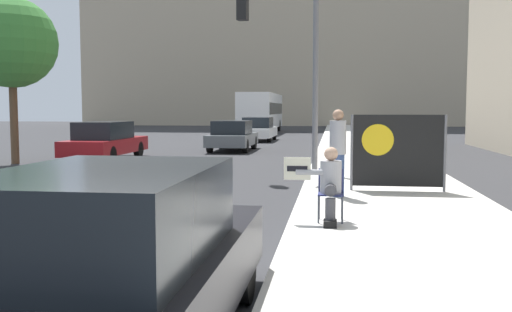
{
  "coord_description": "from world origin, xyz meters",
  "views": [
    {
      "loc": [
        2.59,
        -6.04,
        1.96
      ],
      "look_at": [
        0.95,
        6.03,
        0.96
      ],
      "focal_mm": 40.0,
      "sensor_mm": 36.0,
      "label": 1
    }
  ],
  "objects_px": {
    "street_tree_near_curb": "(11,43)",
    "jogger_on_sidewalk": "(338,152)",
    "protest_banner": "(397,151)",
    "parked_car_curbside": "(113,265)",
    "car_on_road_nearest": "(105,141)",
    "car_on_road_midblock": "(233,136)",
    "traffic_light_pole": "(287,43)",
    "seated_protester": "(329,182)",
    "city_bus_on_road": "(261,110)",
    "car_on_road_distant": "(258,129)"
  },
  "relations": [
    {
      "from": "street_tree_near_curb",
      "to": "jogger_on_sidewalk",
      "type": "bearing_deg",
      "value": -32.86
    },
    {
      "from": "protest_banner",
      "to": "parked_car_curbside",
      "type": "height_order",
      "value": "protest_banner"
    },
    {
      "from": "car_on_road_nearest",
      "to": "car_on_road_midblock",
      "type": "xyz_separation_m",
      "value": [
        4.0,
        5.52,
        -0.02
      ]
    },
    {
      "from": "car_on_road_midblock",
      "to": "street_tree_near_curb",
      "type": "xyz_separation_m",
      "value": [
        -6.67,
        -7.32,
        3.59
      ]
    },
    {
      "from": "traffic_light_pole",
      "to": "seated_protester",
      "type": "bearing_deg",
      "value": -80.34
    },
    {
      "from": "protest_banner",
      "to": "traffic_light_pole",
      "type": "relative_size",
      "value": 0.37
    },
    {
      "from": "car_on_road_midblock",
      "to": "city_bus_on_road",
      "type": "distance_m",
      "value": 21.02
    },
    {
      "from": "car_on_road_distant",
      "to": "city_bus_on_road",
      "type": "relative_size",
      "value": 0.43
    },
    {
      "from": "parked_car_curbside",
      "to": "car_on_road_nearest",
      "type": "relative_size",
      "value": 0.94
    },
    {
      "from": "seated_protester",
      "to": "parked_car_curbside",
      "type": "distance_m",
      "value": 5.12
    },
    {
      "from": "car_on_road_nearest",
      "to": "car_on_road_midblock",
      "type": "height_order",
      "value": "car_on_road_nearest"
    },
    {
      "from": "seated_protester",
      "to": "city_bus_on_road",
      "type": "height_order",
      "value": "city_bus_on_road"
    },
    {
      "from": "traffic_light_pole",
      "to": "car_on_road_distant",
      "type": "distance_m",
      "value": 18.92
    },
    {
      "from": "street_tree_near_curb",
      "to": "traffic_light_pole",
      "type": "bearing_deg",
      "value": -14.52
    },
    {
      "from": "seated_protester",
      "to": "street_tree_near_curb",
      "type": "relative_size",
      "value": 0.2
    },
    {
      "from": "car_on_road_distant",
      "to": "car_on_road_midblock",
      "type": "bearing_deg",
      "value": -90.78
    },
    {
      "from": "car_on_road_midblock",
      "to": "city_bus_on_road",
      "type": "relative_size",
      "value": 0.41
    },
    {
      "from": "street_tree_near_curb",
      "to": "seated_protester",
      "type": "bearing_deg",
      "value": -41.81
    },
    {
      "from": "car_on_road_distant",
      "to": "street_tree_near_curb",
      "type": "distance_m",
      "value": 17.54
    },
    {
      "from": "car_on_road_midblock",
      "to": "traffic_light_pole",
      "type": "bearing_deg",
      "value": -71.22
    },
    {
      "from": "jogger_on_sidewalk",
      "to": "parked_car_curbside",
      "type": "distance_m",
      "value": 7.78
    },
    {
      "from": "car_on_road_midblock",
      "to": "street_tree_near_curb",
      "type": "relative_size",
      "value": 0.74
    },
    {
      "from": "city_bus_on_road",
      "to": "street_tree_near_curb",
      "type": "xyz_separation_m",
      "value": [
        -5.38,
        -28.27,
        2.44
      ]
    },
    {
      "from": "car_on_road_nearest",
      "to": "street_tree_near_curb",
      "type": "relative_size",
      "value": 0.8
    },
    {
      "from": "jogger_on_sidewalk",
      "to": "parked_car_curbside",
      "type": "bearing_deg",
      "value": 47.8
    },
    {
      "from": "car_on_road_nearest",
      "to": "car_on_road_distant",
      "type": "relative_size",
      "value": 1.01
    },
    {
      "from": "jogger_on_sidewalk",
      "to": "protest_banner",
      "type": "xyz_separation_m",
      "value": [
        1.29,
        0.95,
        -0.03
      ]
    },
    {
      "from": "car_on_road_distant",
      "to": "street_tree_near_curb",
      "type": "height_order",
      "value": "street_tree_near_curb"
    },
    {
      "from": "seated_protester",
      "to": "car_on_road_distant",
      "type": "height_order",
      "value": "car_on_road_distant"
    },
    {
      "from": "jogger_on_sidewalk",
      "to": "traffic_light_pole",
      "type": "relative_size",
      "value": 0.32
    },
    {
      "from": "car_on_road_nearest",
      "to": "car_on_road_distant",
      "type": "bearing_deg",
      "value": 73.58
    },
    {
      "from": "parked_car_curbside",
      "to": "protest_banner",
      "type": "bearing_deg",
      "value": 70.14
    },
    {
      "from": "jogger_on_sidewalk",
      "to": "protest_banner",
      "type": "relative_size",
      "value": 0.87
    },
    {
      "from": "car_on_road_midblock",
      "to": "street_tree_near_curb",
      "type": "bearing_deg",
      "value": -132.37
    },
    {
      "from": "car_on_road_midblock",
      "to": "city_bus_on_road",
      "type": "xyz_separation_m",
      "value": [
        -1.29,
        20.95,
        1.15
      ]
    },
    {
      "from": "traffic_light_pole",
      "to": "city_bus_on_road",
      "type": "xyz_separation_m",
      "value": [
        -4.67,
        30.87,
        -2.0
      ]
    },
    {
      "from": "parked_car_curbside",
      "to": "street_tree_near_curb",
      "type": "distance_m",
      "value": 18.2
    },
    {
      "from": "seated_protester",
      "to": "city_bus_on_road",
      "type": "relative_size",
      "value": 0.11
    },
    {
      "from": "city_bus_on_road",
      "to": "street_tree_near_curb",
      "type": "relative_size",
      "value": 1.82
    },
    {
      "from": "car_on_road_distant",
      "to": "city_bus_on_road",
      "type": "xyz_separation_m",
      "value": [
        -1.41,
        12.5,
        1.13
      ]
    },
    {
      "from": "car_on_road_nearest",
      "to": "parked_car_curbside",
      "type": "bearing_deg",
      "value": -67.3
    },
    {
      "from": "car_on_road_distant",
      "to": "city_bus_on_road",
      "type": "distance_m",
      "value": 12.63
    },
    {
      "from": "car_on_road_midblock",
      "to": "jogger_on_sidewalk",
      "type": "bearing_deg",
      "value": -71.94
    },
    {
      "from": "seated_protester",
      "to": "car_on_road_midblock",
      "type": "bearing_deg",
      "value": 108.16
    },
    {
      "from": "city_bus_on_road",
      "to": "parked_car_curbside",
      "type": "bearing_deg",
      "value": -84.31
    },
    {
      "from": "seated_protester",
      "to": "traffic_light_pole",
      "type": "xyz_separation_m",
      "value": [
        -1.28,
        7.53,
        3.05
      ]
    },
    {
      "from": "seated_protester",
      "to": "traffic_light_pole",
      "type": "distance_m",
      "value": 8.23
    },
    {
      "from": "jogger_on_sidewalk",
      "to": "traffic_light_pole",
      "type": "height_order",
      "value": "traffic_light_pole"
    },
    {
      "from": "seated_protester",
      "to": "car_on_road_nearest",
      "type": "distance_m",
      "value": 14.74
    },
    {
      "from": "seated_protester",
      "to": "protest_banner",
      "type": "relative_size",
      "value": 0.58
    }
  ]
}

